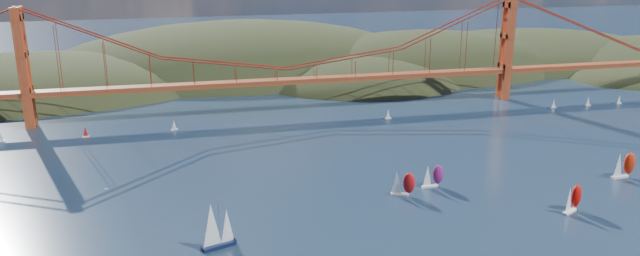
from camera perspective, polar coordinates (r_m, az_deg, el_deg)
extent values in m
ellipsoid|color=black|center=(401.13, -25.32, 1.58)|extent=(240.00, 140.00, 64.00)
ellipsoid|color=black|center=(433.97, -7.17, 3.38)|extent=(300.00, 180.00, 96.00)
ellipsoid|color=black|center=(433.71, 9.25, 3.76)|extent=(220.00, 140.00, 76.00)
ellipsoid|color=black|center=(388.41, 4.11, 3.15)|extent=(140.00, 110.00, 48.00)
ellipsoid|color=black|center=(490.97, 18.18, 4.99)|extent=(260.00, 160.00, 60.00)
cube|color=brown|center=(312.08, -3.11, 4.37)|extent=(440.00, 7.00, 1.60)
cube|color=maroon|center=(312.34, -3.11, 4.16)|extent=(440.00, 7.00, 0.80)
cube|color=maroon|center=(312.43, -25.44, 4.93)|extent=(4.00, 8.50, 55.00)
cube|color=maroon|center=(350.92, 16.67, 7.00)|extent=(4.00, 8.50, 55.00)
cube|color=black|center=(180.93, -9.27, -10.57)|extent=(10.03, 5.91, 1.16)
cylinder|color=#99999E|center=(177.78, -9.24, -8.37)|extent=(0.15, 0.15, 13.99)
cone|color=white|center=(177.28, -9.89, -8.73)|extent=(6.97, 6.97, 12.31)
cone|color=white|center=(179.56, -8.50, -8.81)|extent=(4.98, 4.98, 9.79)
cube|color=silver|center=(214.66, 7.25, -6.01)|extent=(5.99, 3.68, 0.70)
cylinder|color=#99999E|center=(212.88, 7.37, -4.85)|extent=(0.09, 0.09, 8.70)
cone|color=white|center=(213.07, 7.01, -4.94)|extent=(4.23, 4.23, 7.66)
ellipsoid|color=#B10F11|center=(213.02, 8.15, -4.99)|extent=(4.72, 3.89, 7.31)
cube|color=white|center=(215.09, 21.84, -7.10)|extent=(6.16, 4.31, 0.73)
cylinder|color=#99999E|center=(213.50, 22.02, -5.87)|extent=(0.09, 0.09, 9.09)
cone|color=white|center=(212.50, 21.83, -6.09)|extent=(4.58, 4.58, 8.00)
ellipsoid|color=#B90802|center=(216.21, 22.39, -5.76)|extent=(5.00, 4.33, 7.64)
cube|color=silver|center=(252.63, 25.71, -4.04)|extent=(6.65, 2.35, 0.78)
cylinder|color=#99999E|center=(251.16, 25.92, -2.90)|extent=(0.10, 0.10, 9.79)
cone|color=white|center=(250.30, 25.65, -3.05)|extent=(3.94, 3.94, 8.61)
ellipsoid|color=red|center=(253.53, 26.44, -2.92)|extent=(4.79, 3.23, 8.22)
cube|color=silver|center=(222.86, 9.98, -5.26)|extent=(5.64, 1.78, 0.67)
cylinder|color=#99999E|center=(221.33, 10.11, -4.17)|extent=(0.08, 0.08, 8.37)
cone|color=white|center=(220.95, 9.80, -4.31)|extent=(3.24, 3.24, 7.36)
ellipsoid|color=#D60900|center=(222.65, 10.75, -4.19)|extent=(4.00, 2.60, 7.03)
cube|color=silver|center=(300.63, -27.11, -1.09)|extent=(3.00, 1.00, 0.50)
cone|color=white|center=(299.99, -27.17, -0.66)|extent=(2.00, 2.00, 4.20)
cube|color=silver|center=(292.65, -20.62, -0.74)|extent=(3.00, 1.00, 0.50)
cone|color=red|center=(291.99, -20.67, -0.30)|extent=(2.00, 2.00, 4.20)
cube|color=silver|center=(291.80, -13.17, -0.14)|extent=(3.00, 1.00, 0.50)
cone|color=white|center=(291.14, -13.20, 0.31)|extent=(2.00, 2.00, 4.20)
cube|color=silver|center=(343.57, 20.55, 1.77)|extent=(3.00, 1.00, 0.50)
cone|color=white|center=(343.01, 20.59, 2.15)|extent=(2.00, 2.00, 4.20)
cube|color=silver|center=(354.98, 23.28, 1.93)|extent=(3.00, 1.00, 0.50)
cone|color=white|center=(354.44, 23.32, 2.29)|extent=(2.00, 2.00, 4.20)
cube|color=silver|center=(365.68, 25.64, 2.04)|extent=(3.00, 1.00, 0.50)
cone|color=white|center=(365.16, 25.69, 2.40)|extent=(2.00, 2.00, 4.20)
cube|color=silver|center=(303.96, 6.24, 0.89)|extent=(3.00, 1.00, 0.50)
cone|color=white|center=(303.32, 6.26, 1.32)|extent=(2.00, 2.00, 4.20)
ellipsoid|color=white|center=(149.00, -18.99, -5.28)|extent=(0.90, 0.25, 0.17)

